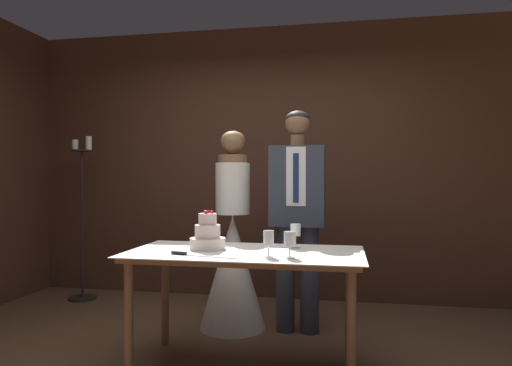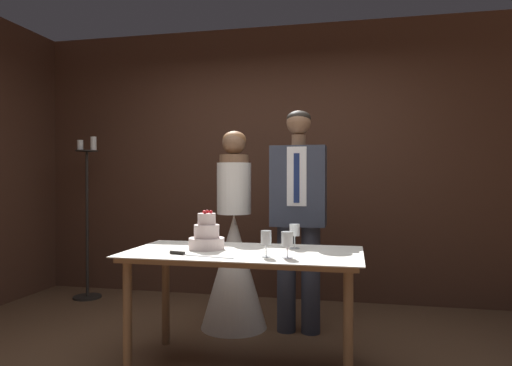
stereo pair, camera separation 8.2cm
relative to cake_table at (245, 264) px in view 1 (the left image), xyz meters
name	(u,v)px [view 1 (the left image)]	position (x,y,z in m)	size (l,w,h in m)	color
wall_back	(273,163)	(-0.09, 1.80, 0.72)	(5.32, 0.12, 2.78)	#472B1E
cake_table	(245,264)	(0.00, 0.00, 0.00)	(1.51, 0.76, 0.75)	brown
tiered_cake	(208,236)	(-0.26, 0.04, 0.17)	(0.24, 0.24, 0.26)	beige
cake_knife	(191,254)	(-0.29, -0.23, 0.09)	(0.43, 0.11, 0.02)	silver
wine_glass_near	(269,239)	(0.18, -0.19, 0.19)	(0.06, 0.06, 0.16)	silver
wine_glass_middle	(296,231)	(0.31, 0.18, 0.20)	(0.07, 0.07, 0.16)	silver
wine_glass_far	(290,240)	(0.31, -0.19, 0.19)	(0.07, 0.07, 0.16)	silver
bride	(233,256)	(-0.27, 0.75, -0.08)	(0.54, 0.54, 1.61)	white
groom	(297,209)	(0.27, 0.75, 0.31)	(0.43, 0.25, 1.76)	#333847
candle_stand	(82,225)	(-1.97, 1.34, 0.08)	(0.28, 0.28, 1.65)	black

